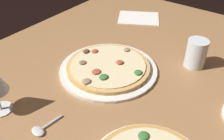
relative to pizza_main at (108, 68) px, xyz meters
The scene contains 5 objects.
dining_table 8.67cm from the pizza_main, 55.26° to the left, with size 150.00×110.00×4.00cm, color #996B42.
pizza_main is the anchor object (origin of this frame).
water_glass 30.36cm from the pizza_main, 132.75° to the left, with size 7.02×7.02×9.96cm.
paper_menu 44.61cm from the pizza_main, 161.57° to the right, with size 14.82×18.91×0.30cm, color white.
spoon 31.34cm from the pizza_main, ahead, with size 9.25×4.29×1.00cm.
Camera 1 is at (51.15, 36.60, 55.50)cm, focal length 40.91 mm.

